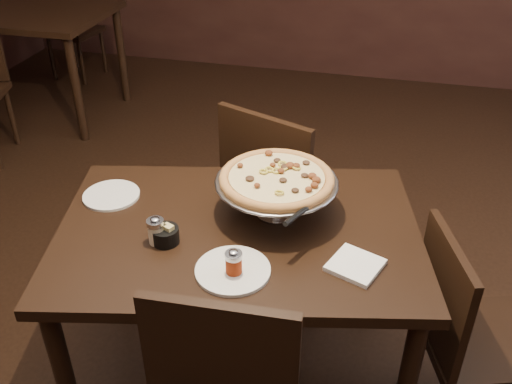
# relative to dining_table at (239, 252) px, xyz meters

# --- Properties ---
(room) EXTENTS (6.04, 7.04, 2.84)m
(room) POSITION_rel_dining_table_xyz_m (0.01, 0.06, 0.73)
(room) COLOR black
(room) RESTS_ON ground
(dining_table) EXTENTS (1.39, 1.07, 0.78)m
(dining_table) POSITION_rel_dining_table_xyz_m (0.00, 0.00, 0.00)
(dining_table) COLOR black
(dining_table) RESTS_ON ground
(background_table) EXTENTS (1.29, 0.86, 0.80)m
(background_table) POSITION_rel_dining_table_xyz_m (-2.25, 2.17, 0.02)
(background_table) COLOR black
(background_table) RESTS_ON ground
(pizza_stand) EXTENTS (0.43, 0.43, 0.18)m
(pizza_stand) POSITION_rel_dining_table_xyz_m (0.11, 0.12, 0.25)
(pizza_stand) COLOR #ADADB4
(pizza_stand) RESTS_ON dining_table
(parmesan_shaker) EXTENTS (0.06, 0.06, 0.10)m
(parmesan_shaker) POSITION_rel_dining_table_xyz_m (-0.24, -0.14, 0.15)
(parmesan_shaker) COLOR beige
(parmesan_shaker) RESTS_ON dining_table
(pepper_flake_shaker) EXTENTS (0.05, 0.05, 0.09)m
(pepper_flake_shaker) POSITION_rel_dining_table_xyz_m (0.05, -0.23, 0.15)
(pepper_flake_shaker) COLOR maroon
(pepper_flake_shaker) RESTS_ON dining_table
(packet_caddy) EXTENTS (0.09, 0.09, 0.07)m
(packet_caddy) POSITION_rel_dining_table_xyz_m (-0.21, -0.13, 0.13)
(packet_caddy) COLOR black
(packet_caddy) RESTS_ON dining_table
(napkin_stack) EXTENTS (0.19, 0.19, 0.02)m
(napkin_stack) POSITION_rel_dining_table_xyz_m (0.41, -0.11, 0.11)
(napkin_stack) COLOR white
(napkin_stack) RESTS_ON dining_table
(plate_left) EXTENTS (0.21, 0.21, 0.01)m
(plate_left) POSITION_rel_dining_table_xyz_m (-0.51, 0.08, 0.11)
(plate_left) COLOR white
(plate_left) RESTS_ON dining_table
(plate_near) EXTENTS (0.24, 0.24, 0.01)m
(plate_near) POSITION_rel_dining_table_xyz_m (0.04, -0.22, 0.11)
(plate_near) COLOR white
(plate_near) RESTS_ON dining_table
(serving_spatula) EXTENTS (0.14, 0.14, 0.02)m
(serving_spatula) POSITION_rel_dining_table_xyz_m (0.21, -0.08, 0.24)
(serving_spatula) COLOR #ADADB4
(serving_spatula) RESTS_ON pizza_stand
(chair_far) EXTENTS (0.59, 0.59, 0.97)m
(chair_far) POSITION_rel_dining_table_xyz_m (0.02, 0.61, -0.14)
(chair_far) COLOR black
(chair_far) RESTS_ON ground
(chair_side) EXTENTS (0.49, 0.49, 0.84)m
(chair_side) POSITION_rel_dining_table_xyz_m (0.81, 0.02, -0.21)
(chair_side) COLOR black
(chair_side) RESTS_ON ground
(bg_chair_far) EXTENTS (0.45, 0.45, 0.85)m
(bg_chair_far) POSITION_rel_dining_table_xyz_m (-2.32, 2.87, -0.21)
(bg_chair_far) COLOR black
(bg_chair_far) RESTS_ON ground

